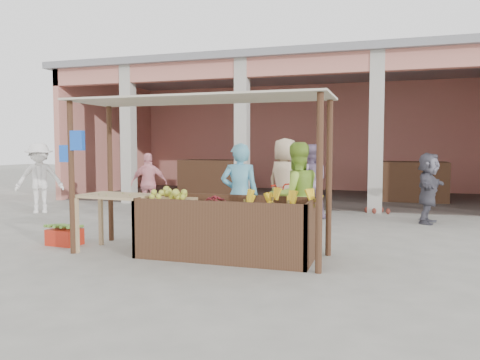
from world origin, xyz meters
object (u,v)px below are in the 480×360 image
(red_crate, at_px, (65,237))
(vendor_green, at_px, (296,194))
(side_table, at_px, (116,203))
(vendor_blue, at_px, (240,192))
(motorcycle, at_px, (261,204))
(fruit_stall, at_px, (225,231))

(red_crate, xyz_separation_m, vendor_green, (3.80, 0.77, 0.77))
(side_table, height_order, vendor_blue, vendor_blue)
(side_table, height_order, motorcycle, motorcycle)
(vendor_green, xyz_separation_m, motorcycle, (-1.06, 1.84, -0.43))
(side_table, relative_size, red_crate, 2.26)
(red_crate, relative_size, motorcycle, 0.28)
(fruit_stall, height_order, vendor_green, vendor_green)
(motorcycle, bearing_deg, vendor_green, -127.93)
(vendor_blue, distance_m, vendor_green, 0.93)
(fruit_stall, distance_m, red_crate, 2.90)
(red_crate, bearing_deg, motorcycle, 48.60)
(red_crate, height_order, vendor_blue, vendor_blue)
(side_table, xyz_separation_m, red_crate, (-1.09, 0.13, -0.63))
(fruit_stall, bearing_deg, vendor_blue, 91.64)
(red_crate, bearing_deg, fruit_stall, 4.38)
(fruit_stall, relative_size, motorcycle, 1.40)
(red_crate, xyz_separation_m, vendor_blue, (2.86, 0.75, 0.78))
(fruit_stall, distance_m, motorcycle, 2.64)
(red_crate, bearing_deg, vendor_green, 16.44)
(vendor_blue, xyz_separation_m, vendor_green, (0.93, 0.02, -0.00))
(red_crate, bearing_deg, vendor_blue, 19.65)
(side_table, relative_size, motorcycle, 0.63)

